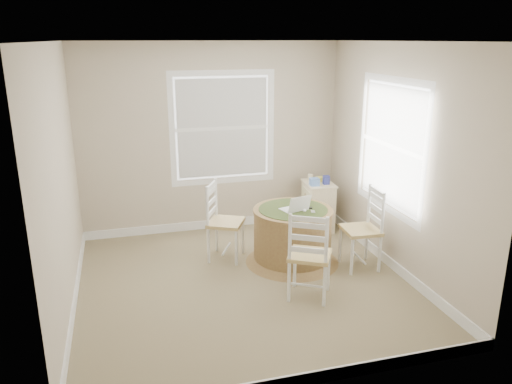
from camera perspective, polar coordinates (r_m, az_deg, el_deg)
name	(u,v)px	position (r m, az deg, el deg)	size (l,w,h in m)	color
room	(255,167)	(5.40, -0.14, 2.91)	(3.64, 3.64, 2.64)	#867655
round_table	(293,233)	(6.06, 4.20, -4.71)	(1.14, 1.14, 0.68)	olive
chair_left	(226,222)	(6.12, -3.47, -3.46)	(0.42, 0.40, 0.95)	white
chair_near	(310,255)	(5.25, 6.17, -7.15)	(0.42, 0.40, 0.95)	white
chair_right	(361,230)	(6.00, 11.88, -4.24)	(0.42, 0.40, 0.95)	white
laptop	(295,208)	(5.91, 4.48, -1.83)	(0.36, 0.33, 0.21)	white
mouse	(304,210)	(5.91, 5.50, -2.08)	(0.05, 0.09, 0.03)	white
phone	(313,212)	(5.88, 6.53, -2.28)	(0.04, 0.09, 0.02)	#B7BABF
keys	(310,208)	(5.99, 6.15, -1.86)	(0.06, 0.05, 0.03)	black
corner_chest	(318,206)	(7.14, 7.08, -1.60)	(0.43, 0.55, 0.69)	#F8E8BA
tissue_box	(315,182)	(6.92, 6.75, 1.19)	(0.12, 0.12, 0.10)	#5882CB
box_yellow	(321,179)	(7.11, 7.45, 1.44)	(0.15, 0.10, 0.06)	#E6DA51
box_blue	(325,180)	(6.98, 7.94, 1.39)	(0.08, 0.08, 0.12)	navy
cup_cream	(311,177)	(7.13, 6.34, 1.66)	(0.07, 0.07, 0.09)	beige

